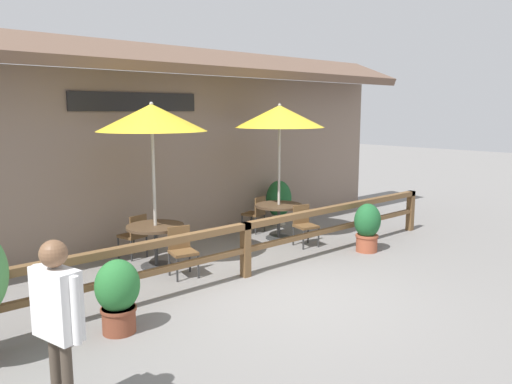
{
  "coord_description": "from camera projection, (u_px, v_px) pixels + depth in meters",
  "views": [
    {
      "loc": [
        -5.31,
        -5.26,
        2.82
      ],
      "look_at": [
        0.7,
        1.58,
        1.34
      ],
      "focal_mm": 35.0,
      "sensor_mm": 36.0,
      "label": 1
    }
  ],
  "objects": [
    {
      "name": "potted_plant_small_flowering",
      "position": [
        367.0,
        226.0,
        10.06
      ],
      "size": [
        0.57,
        0.51,
        0.99
      ],
      "color": "#9E4C33",
      "rests_on": "ground"
    },
    {
      "name": "potted_plant_entrance_palm",
      "position": [
        118.0,
        294.0,
        6.35
      ],
      "size": [
        0.58,
        0.52,
        0.97
      ],
      "color": "brown",
      "rests_on": "ground"
    },
    {
      "name": "chair_middle_streetside",
      "position": [
        304.0,
        223.0,
        10.5
      ],
      "size": [
        0.5,
        0.5,
        0.86
      ],
      "rotation": [
        0.0,
        0.0,
        -0.22
      ],
      "color": "brown",
      "rests_on": "ground"
    },
    {
      "name": "chair_middle_wallside",
      "position": [
        256.0,
        212.0,
        11.66
      ],
      "size": [
        0.51,
        0.51,
        0.86
      ],
      "rotation": [
        0.0,
        0.0,
        3.4
      ],
      "color": "brown",
      "rests_on": "ground"
    },
    {
      "name": "pedestrian",
      "position": [
        57.0,
        310.0,
        4.29
      ],
      "size": [
        0.32,
        0.6,
        1.75
      ],
      "rotation": [
        0.0,
        0.0,
        1.81
      ],
      "color": "#42382D",
      "rests_on": "ground"
    },
    {
      "name": "chair_near_streetside",
      "position": [
        182.0,
        249.0,
        8.56
      ],
      "size": [
        0.5,
        0.5,
        0.86
      ],
      "rotation": [
        0.0,
        0.0,
        -0.2
      ],
      "color": "brown",
      "rests_on": "ground"
    },
    {
      "name": "building_facade",
      "position": [
        152.0,
        142.0,
        10.5
      ],
      "size": [
        14.28,
        1.49,
        4.23
      ],
      "color": "gray",
      "rests_on": "ground"
    },
    {
      "name": "chair_near_wallside",
      "position": [
        134.0,
        234.0,
        9.61
      ],
      "size": [
        0.5,
        0.5,
        0.86
      ],
      "rotation": [
        0.0,
        0.0,
        3.36
      ],
      "color": "brown",
      "rests_on": "ground"
    },
    {
      "name": "potted_plant_tall_tropical",
      "position": [
        279.0,
        200.0,
        12.42
      ],
      "size": [
        0.66,
        0.6,
        1.11
      ],
      "color": "#B7AD99",
      "rests_on": "ground"
    },
    {
      "name": "dining_table_near",
      "position": [
        156.0,
        233.0,
        9.05
      ],
      "size": [
        1.05,
        1.05,
        0.77
      ],
      "color": "#4C3826",
      "rests_on": "ground"
    },
    {
      "name": "dining_table_middle",
      "position": [
        279.0,
        211.0,
        11.06
      ],
      "size": [
        1.05,
        1.05,
        0.77
      ],
      "color": "#4C3826",
      "rests_on": "ground"
    },
    {
      "name": "patio_railing",
      "position": [
        246.0,
        237.0,
        8.48
      ],
      "size": [
        10.4,
        0.14,
        0.95
      ],
      "color": "brown",
      "rests_on": "ground"
    },
    {
      "name": "ground_plane",
      "position": [
        289.0,
        293.0,
        7.81
      ],
      "size": [
        60.0,
        60.0,
        0.0
      ],
      "primitive_type": "plane",
      "color": "slate"
    },
    {
      "name": "patio_umbrella_middle",
      "position": [
        279.0,
        117.0,
        10.73
      ],
      "size": [
        1.94,
        1.94,
        2.98
      ],
      "color": "#B7B2A8",
      "rests_on": "ground"
    },
    {
      "name": "patio_umbrella_near",
      "position": [
        152.0,
        118.0,
        8.72
      ],
      "size": [
        1.94,
        1.94,
        2.98
      ],
      "color": "#B7B2A8",
      "rests_on": "ground"
    }
  ]
}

